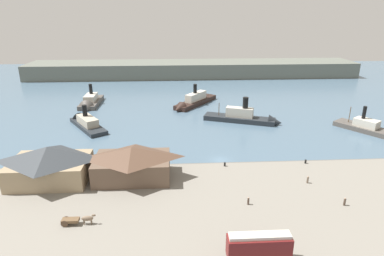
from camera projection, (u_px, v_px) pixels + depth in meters
The scene contains 18 objects.
ground_plane at pixel (220, 160), 80.89m from camera, with size 320.00×320.00×0.00m, color slate.
quay_promenade at pixel (236, 209), 60.05m from camera, with size 110.00×36.00×1.20m, color gray.
seawall_edge at pixel (222, 165), 77.34m from camera, with size 110.00×0.80×1.00m, color #666159.
ferry_shed_east_terminal at pixel (49, 164), 67.69m from camera, with size 16.01×11.31×7.73m.
ferry_shed_customs_shed at pixel (132, 163), 68.92m from camera, with size 16.07×10.37×7.06m.
street_tram at pixel (259, 246), 46.00m from camera, with size 9.10×2.50×4.60m.
horse_cart at pixel (77, 220), 54.57m from camera, with size 5.71×1.37×1.87m.
pedestrian_near_west_shed at pixel (308, 180), 67.75m from camera, with size 0.39×0.39×1.59m.
pedestrian_by_tram at pixel (248, 201), 60.25m from camera, with size 0.38×0.38×1.53m.
pedestrian_near_east_shed at pixel (345, 202), 59.96m from camera, with size 0.39×0.39×1.59m.
mooring_post_center_west at pixel (306, 162), 76.54m from camera, with size 0.44×0.44×0.90m, color black.
mooring_post_east at pixel (225, 164), 75.17m from camera, with size 0.44×0.44×0.90m, color black.
ferry_approaching_east at pixel (90, 103), 126.15m from camera, with size 6.54×19.60×9.95m.
ferry_mid_harbor at pixel (248, 118), 107.99m from camera, with size 25.72×13.59×10.01m.
ferry_moored_west at pixel (85, 122), 104.80m from camera, with size 15.86×20.30×8.92m.
ferry_approaching_west at pixel (192, 102), 126.48m from camera, with size 19.10×23.24×9.72m.
ferry_outer_harbor at pixel (374, 130), 98.30m from camera, with size 16.11×19.21×9.53m.
far_headland at pixel (193, 69), 182.73m from camera, with size 180.00×24.00×8.00m, color #60665B.
Camera 1 is at (-11.19, -72.74, 35.23)m, focal length 30.44 mm.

